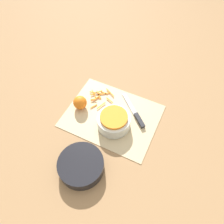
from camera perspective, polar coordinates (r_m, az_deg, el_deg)
name	(u,v)px	position (r m, az deg, el deg)	size (l,w,h in m)	color
ground_plane	(112,116)	(1.10, 0.00, -1.07)	(4.00, 4.00, 0.00)	#9E754C
cutting_board	(112,116)	(1.10, 0.00, -0.98)	(0.45, 0.35, 0.01)	#CCB284
bowl_speckled	(114,121)	(1.04, 0.48, -2.32)	(0.16, 0.16, 0.08)	silver
bowl_dark	(80,165)	(0.96, -8.26, -13.57)	(0.20, 0.20, 0.06)	black
knife	(137,116)	(1.10, 6.49, -0.97)	(0.19, 0.17, 0.02)	#232328
orange_left	(80,103)	(1.11, -8.35, 2.46)	(0.07, 0.07, 0.07)	orange
peel_pile	(100,96)	(1.17, -3.22, 4.09)	(0.15, 0.15, 0.01)	orange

